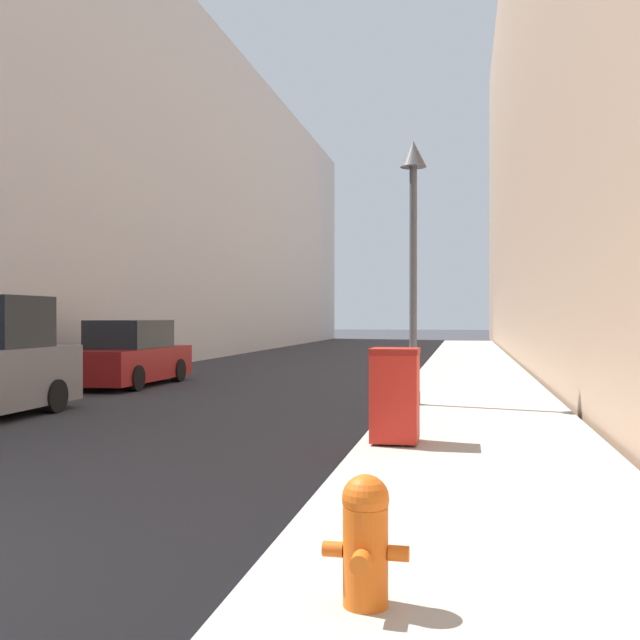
{
  "coord_description": "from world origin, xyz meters",
  "views": [
    {
      "loc": [
        5.52,
        -3.35,
        1.82
      ],
      "look_at": [
        1.14,
        18.21,
        1.73
      ],
      "focal_mm": 40.0,
      "sensor_mm": 36.0,
      "label": 1
    }
  ],
  "objects_px": {
    "fire_hydrant": "(365,537)",
    "parked_sedan_near": "(130,356)",
    "lamppost": "(413,224)",
    "trash_bin": "(395,394)"
  },
  "relations": [
    {
      "from": "trash_bin",
      "to": "parked_sedan_near",
      "type": "height_order",
      "value": "parked_sedan_near"
    },
    {
      "from": "trash_bin",
      "to": "parked_sedan_near",
      "type": "relative_size",
      "value": 0.29
    },
    {
      "from": "fire_hydrant",
      "to": "trash_bin",
      "type": "height_order",
      "value": "trash_bin"
    },
    {
      "from": "fire_hydrant",
      "to": "trash_bin",
      "type": "xyz_separation_m",
      "value": [
        -0.34,
        5.38,
        0.25
      ]
    },
    {
      "from": "lamppost",
      "to": "parked_sedan_near",
      "type": "height_order",
      "value": "lamppost"
    },
    {
      "from": "parked_sedan_near",
      "to": "fire_hydrant",
      "type": "bearing_deg",
      "value": -58.75
    },
    {
      "from": "fire_hydrant",
      "to": "parked_sedan_near",
      "type": "bearing_deg",
      "value": 121.25
    },
    {
      "from": "lamppost",
      "to": "parked_sedan_near",
      "type": "distance_m",
      "value": 9.09
    },
    {
      "from": "fire_hydrant",
      "to": "lamppost",
      "type": "xyz_separation_m",
      "value": [
        -0.4,
        9.63,
        3.05
      ]
    },
    {
      "from": "fire_hydrant",
      "to": "lamppost",
      "type": "relative_size",
      "value": 0.15
    }
  ]
}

